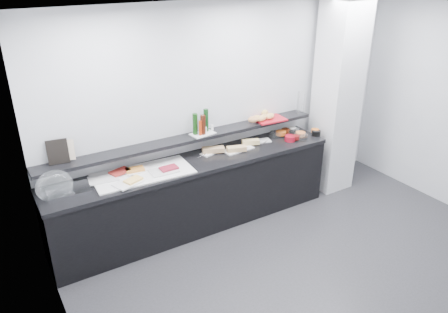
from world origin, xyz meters
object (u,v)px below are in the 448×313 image
framed_print (58,152)px  carafe (301,103)px  bread_tray (270,119)px  condiment_tray (203,134)px  sandwich_plate_mid (238,149)px  cloche_base (69,191)px

framed_print → carafe: 3.22m
framed_print → bread_tray: 2.69m
condiment_tray → bread_tray: size_ratio=0.73×
bread_tray → sandwich_plate_mid: bearing=-162.4°
sandwich_plate_mid → framed_print: framed_print is taller
condiment_tray → framed_print: bearing=169.9°
condiment_tray → carafe: carafe is taller
cloche_base → bread_tray: bread_tray is taller
condiment_tray → bread_tray: bread_tray is taller
sandwich_plate_mid → carafe: (1.12, 0.15, 0.39)m
condiment_tray → carafe: size_ratio=0.98×
framed_print → bread_tray: (2.69, -0.09, -0.12)m
bread_tray → carafe: bearing=4.7°
condiment_tray → carafe: 1.55m
carafe → framed_print: bearing=178.6°
bread_tray → carafe: 0.55m
cloche_base → bread_tray: bearing=5.5°
sandwich_plate_mid → carafe: size_ratio=1.33×
framed_print → bread_tray: framed_print is taller
framed_print → condiment_tray: (1.68, -0.07, -0.12)m
cloche_base → bread_tray: 2.69m
sandwich_plate_mid → condiment_tray: bearing=154.5°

